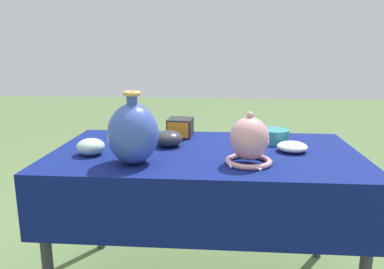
{
  "coord_description": "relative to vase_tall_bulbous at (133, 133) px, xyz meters",
  "views": [
    {
      "loc": [
        0.07,
        -1.61,
        1.13
      ],
      "look_at": [
        -0.05,
        -0.15,
        0.8
      ],
      "focal_mm": 35.0,
      "sensor_mm": 36.0,
      "label": 1
    }
  ],
  "objects": [
    {
      "name": "bowl_shallow_celadon",
      "position": [
        -0.21,
        0.1,
        -0.09
      ],
      "size": [
        0.12,
        0.12,
        0.07
      ],
      "primitive_type": "ellipsoid",
      "color": "#A8CCB7",
      "rests_on": "display_table"
    },
    {
      "name": "mosaic_tile_box",
      "position": [
        0.13,
        0.47,
        -0.07
      ],
      "size": [
        0.13,
        0.14,
        0.09
      ],
      "rotation": [
        0.0,
        0.0,
        -0.07
      ],
      "color": "#232328",
      "rests_on": "display_table"
    },
    {
      "name": "jar_round_terracotta",
      "position": [
        -0.08,
        0.38,
        -0.05
      ],
      "size": [
        0.11,
        0.11,
        0.17
      ],
      "color": "#BC6642",
      "rests_on": "display_table"
    },
    {
      "name": "bowl_shallow_ivory",
      "position": [
        0.65,
        0.22,
        -0.1
      ],
      "size": [
        0.13,
        0.13,
        0.04
      ],
      "primitive_type": "ellipsoid",
      "color": "white",
      "rests_on": "display_table"
    },
    {
      "name": "bowl_shallow_charcoal",
      "position": [
        0.1,
        0.27,
        -0.08
      ],
      "size": [
        0.13,
        0.13,
        0.07
      ],
      "primitive_type": "ellipsoid",
      "color": "#2D2D33",
      "rests_on": "display_table"
    },
    {
      "name": "pot_squat_teal",
      "position": [
        0.6,
        0.38,
        -0.09
      ],
      "size": [
        0.14,
        0.14,
        0.06
      ],
      "primitive_type": "cylinder",
      "color": "teal",
      "rests_on": "display_table"
    },
    {
      "name": "vase_tall_bulbous",
      "position": [
        0.0,
        0.0,
        0.0
      ],
      "size": [
        0.2,
        0.2,
        0.29
      ],
      "color": "#3851A8",
      "rests_on": "display_table"
    },
    {
      "name": "vase_dome_bell",
      "position": [
        0.45,
        0.03,
        -0.03
      ],
      "size": [
        0.19,
        0.2,
        0.21
      ],
      "color": "#D19399",
      "rests_on": "display_table"
    },
    {
      "name": "display_table",
      "position": [
        0.27,
        0.19,
        -0.19
      ],
      "size": [
        1.35,
        0.76,
        0.69
      ],
      "color": "#38383D",
      "rests_on": "ground_plane"
    }
  ]
}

